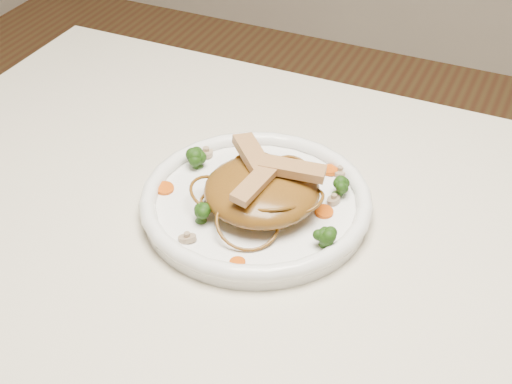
% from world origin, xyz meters
% --- Properties ---
extents(table, '(1.20, 0.80, 0.75)m').
position_xyz_m(table, '(0.00, 0.00, 0.65)').
color(table, beige).
rests_on(table, ground).
extents(plate, '(0.32, 0.32, 0.02)m').
position_xyz_m(plate, '(-0.09, 0.06, 0.76)').
color(plate, white).
rests_on(plate, table).
extents(noodle_mound, '(0.15, 0.15, 0.04)m').
position_xyz_m(noodle_mound, '(-0.08, 0.05, 0.79)').
color(noodle_mound, brown).
rests_on(noodle_mound, plate).
extents(chicken_a, '(0.08, 0.04, 0.01)m').
position_xyz_m(chicken_a, '(-0.05, 0.07, 0.82)').
color(chicken_a, tan).
rests_on(chicken_a, noodle_mound).
extents(chicken_b, '(0.07, 0.07, 0.01)m').
position_xyz_m(chicken_b, '(-0.10, 0.08, 0.82)').
color(chicken_b, tan).
rests_on(chicken_b, noodle_mound).
extents(chicken_c, '(0.03, 0.07, 0.01)m').
position_xyz_m(chicken_c, '(-0.08, 0.03, 0.82)').
color(chicken_c, tan).
rests_on(chicken_c, noodle_mound).
extents(broccoli_0, '(0.03, 0.03, 0.03)m').
position_xyz_m(broccoli_0, '(-0.01, 0.11, 0.78)').
color(broccoli_0, '#1E440E').
rests_on(broccoli_0, plate).
extents(broccoli_1, '(0.03, 0.03, 0.03)m').
position_xyz_m(broccoli_1, '(-0.19, 0.09, 0.78)').
color(broccoli_1, '#1E440E').
rests_on(broccoli_1, plate).
extents(broccoli_2, '(0.03, 0.03, 0.03)m').
position_xyz_m(broccoli_2, '(-0.13, -0.00, 0.78)').
color(broccoli_2, '#1E440E').
rests_on(broccoli_2, plate).
extents(broccoli_3, '(0.04, 0.04, 0.03)m').
position_xyz_m(broccoli_3, '(0.01, 0.02, 0.78)').
color(broccoli_3, '#1E440E').
rests_on(broccoli_3, plate).
extents(carrot_0, '(0.02, 0.02, 0.00)m').
position_xyz_m(carrot_0, '(-0.03, 0.15, 0.77)').
color(carrot_0, '#D34B07').
rests_on(carrot_0, plate).
extents(carrot_1, '(0.03, 0.03, 0.00)m').
position_xyz_m(carrot_1, '(-0.20, 0.03, 0.77)').
color(carrot_1, '#D34B07').
rests_on(carrot_1, plate).
extents(carrot_2, '(0.03, 0.03, 0.00)m').
position_xyz_m(carrot_2, '(-0.01, 0.07, 0.77)').
color(carrot_2, '#D34B07').
rests_on(carrot_2, plate).
extents(carrot_3, '(0.03, 0.03, 0.00)m').
position_xyz_m(carrot_3, '(-0.14, 0.15, 0.77)').
color(carrot_3, '#D34B07').
rests_on(carrot_3, plate).
extents(carrot_4, '(0.02, 0.02, 0.00)m').
position_xyz_m(carrot_4, '(-0.06, -0.05, 0.77)').
color(carrot_4, '#D34B07').
rests_on(carrot_4, plate).
extents(mushroom_0, '(0.03, 0.03, 0.01)m').
position_xyz_m(mushroom_0, '(-0.13, -0.04, 0.77)').
color(mushroom_0, tan).
rests_on(mushroom_0, plate).
extents(mushroom_1, '(0.02, 0.02, 0.01)m').
position_xyz_m(mushroom_1, '(-0.01, 0.10, 0.77)').
color(mushroom_1, tan).
rests_on(mushroom_1, plate).
extents(mushroom_2, '(0.03, 0.03, 0.01)m').
position_xyz_m(mushroom_2, '(-0.19, 0.12, 0.77)').
color(mushroom_2, tan).
rests_on(mushroom_2, plate).
extents(mushroom_3, '(0.03, 0.03, 0.01)m').
position_xyz_m(mushroom_3, '(-0.02, 0.15, 0.77)').
color(mushroom_3, tan).
rests_on(mushroom_3, plate).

